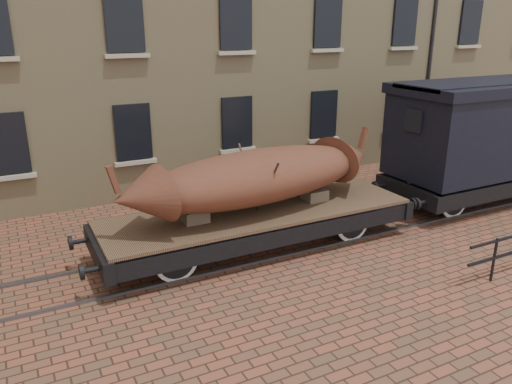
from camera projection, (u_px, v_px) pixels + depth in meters
name	position (u px, v px, depth m)	size (l,w,h in m)	color
ground	(284.00, 242.00, 12.80)	(90.00, 90.00, 0.00)	brown
rail_track	(284.00, 241.00, 12.79)	(30.00, 1.52, 0.06)	#59595E
flatcar_wagon	(258.00, 218.00, 12.22)	(8.66, 2.35, 1.31)	brown
iron_boat	(257.00, 176.00, 11.87)	(7.12, 2.66, 1.69)	brown
goods_van	(490.00, 127.00, 15.15)	(7.25, 2.64, 3.75)	black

